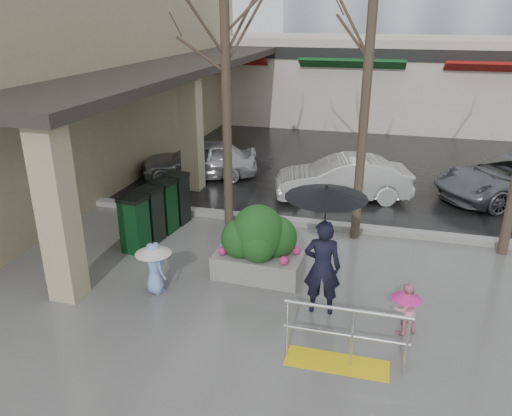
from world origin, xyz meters
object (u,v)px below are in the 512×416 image
at_px(tree_midwest, 373,5).
at_px(child_pink, 405,305).
at_px(woman, 324,238).
at_px(car_b, 343,179).
at_px(handrail, 342,344).
at_px(planter, 259,243).
at_px(car_a, 200,159).
at_px(tree_west, 224,13).
at_px(news_boxes, 157,210).
at_px(child_blue, 154,262).

relative_size(tree_midwest, child_pink, 7.56).
relative_size(woman, car_b, 0.64).
bearing_deg(handrail, child_pink, 50.28).
height_order(tree_midwest, car_b, tree_midwest).
xyz_separation_m(planter, car_a, (-3.50, 5.85, -0.12)).
relative_size(handrail, car_a, 0.51).
xyz_separation_m(tree_west, car_b, (2.62, 2.60, -4.45)).
bearing_deg(child_pink, news_boxes, -56.07).
xyz_separation_m(child_pink, car_b, (-1.68, 6.28, 0.10)).
xyz_separation_m(woman, car_b, (-0.22, 6.00, -0.85)).
relative_size(tree_midwest, news_boxes, 2.91).
bearing_deg(car_a, tree_midwest, 39.18).
xyz_separation_m(child_pink, planter, (-2.87, 1.25, 0.21)).
bearing_deg(handrail, tree_midwest, 91.91).
height_order(handrail, car_b, car_b).
height_order(woman, news_boxes, woman).
height_order(handrail, woman, woman).
height_order(tree_midwest, child_blue, tree_midwest).
relative_size(tree_west, planter, 3.73).
relative_size(child_blue, car_b, 0.28).
relative_size(tree_west, woman, 2.78).
relative_size(handrail, woman, 0.78).
xyz_separation_m(handrail, woman, (-0.52, 1.41, 1.10)).
distance_m(child_pink, car_a, 9.54).
distance_m(handrail, car_b, 7.44).
xyz_separation_m(planter, news_boxes, (-2.87, 1.32, -0.09)).
distance_m(handrail, news_boxes, 6.07).
distance_m(tree_west, child_blue, 5.68).
height_order(handrail, car_a, car_a).
distance_m(planter, car_a, 6.82).
relative_size(woman, car_a, 0.66).
xyz_separation_m(tree_west, car_a, (-2.07, 3.42, -4.45)).
distance_m(handrail, tree_midwest, 6.83).
height_order(tree_west, tree_midwest, tree_midwest).
bearing_deg(car_a, woman, 17.94).
bearing_deg(planter, car_b, 76.65).
distance_m(child_blue, car_b, 6.83).
bearing_deg(tree_west, car_b, 44.85).
relative_size(news_boxes, car_b, 0.63).
bearing_deg(tree_midwest, handrail, -88.09).
height_order(child_blue, news_boxes, news_boxes).
relative_size(woman, planter, 1.34).
xyz_separation_m(handrail, planter, (-1.94, 2.37, 0.37)).
bearing_deg(planter, tree_west, 120.40).
bearing_deg(child_pink, child_blue, -33.54).
distance_m(tree_midwest, news_boxes, 6.61).
height_order(tree_west, car_b, tree_west).
height_order(tree_midwest, car_a, tree_midwest).
relative_size(tree_west, child_blue, 6.41).
bearing_deg(car_a, child_blue, -3.97).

